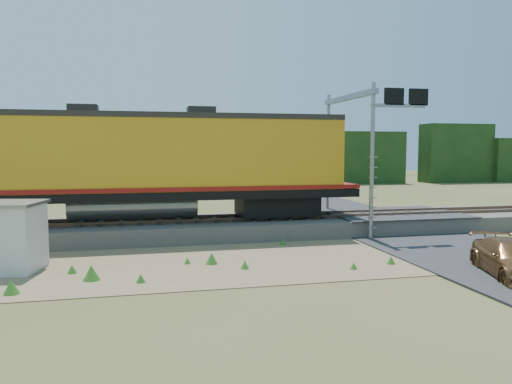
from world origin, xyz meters
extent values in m
plane|color=#475123|center=(0.00, 0.00, 0.00)|extent=(140.00, 140.00, 0.00)
cube|color=slate|center=(0.00, 6.00, 0.40)|extent=(70.00, 5.00, 0.80)
cube|color=brown|center=(0.00, 5.28, 0.88)|extent=(70.00, 0.10, 0.16)
cube|color=brown|center=(0.00, 6.72, 0.88)|extent=(70.00, 0.10, 0.16)
cube|color=#8C7754|center=(-2.00, 0.50, 0.01)|extent=(26.00, 8.00, 0.03)
cube|color=#38383A|center=(7.00, 6.00, 0.83)|extent=(7.00, 5.20, 0.06)
cube|color=#38383A|center=(7.00, 22.00, 0.04)|extent=(7.00, 24.00, 0.08)
cube|color=#163312|center=(0.00, 38.00, 3.25)|extent=(36.00, 3.00, 6.50)
cube|color=#163312|center=(40.00, 38.00, 3.00)|extent=(50.00, 3.00, 6.00)
cube|color=black|center=(0.46, 6.00, 1.45)|extent=(3.90, 2.49, 0.98)
cube|color=black|center=(-6.58, 6.00, 2.13)|extent=(21.67, 3.25, 0.39)
cylinder|color=gray|center=(-6.58, 6.00, 1.61)|extent=(5.96, 1.30, 1.30)
cube|color=gold|center=(-6.58, 6.00, 4.00)|extent=(20.05, 3.14, 3.36)
cube|color=maroon|center=(-6.58, 6.00, 2.46)|extent=(21.67, 3.30, 0.20)
cube|color=#28231E|center=(-6.58, 6.00, 5.81)|extent=(20.05, 3.20, 0.26)
cube|color=#28231E|center=(-8.75, 6.00, 6.06)|extent=(1.30, 1.08, 0.49)
cube|color=#28231E|center=(-3.33, 6.00, 6.06)|extent=(1.30, 1.08, 0.49)
cube|color=silver|center=(-10.71, 0.43, 1.18)|extent=(2.23, 2.23, 2.36)
cube|color=gray|center=(-10.71, 0.43, 2.41)|extent=(2.45, 2.45, 0.11)
cylinder|color=gray|center=(4.31, 3.20, 3.68)|extent=(0.19, 0.19, 7.35)
cylinder|color=gray|center=(4.31, 8.80, 3.68)|extent=(0.19, 0.19, 7.35)
cube|color=gray|center=(4.31, 6.00, 6.93)|extent=(0.26, 6.20, 0.26)
cube|color=gray|center=(5.57, 3.20, 6.30)|extent=(2.73, 0.16, 0.16)
cube|color=black|center=(5.36, 3.20, 6.72)|extent=(0.95, 0.16, 0.79)
cube|color=black|center=(6.62, 3.20, 6.72)|extent=(0.95, 0.16, 0.79)
imported|color=brown|center=(5.87, -4.16, 0.62)|extent=(2.93, 4.57, 1.23)
camera|label=1|loc=(-6.24, -18.26, 4.31)|focal=35.00mm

